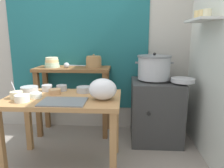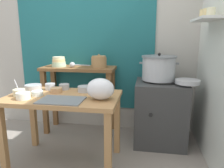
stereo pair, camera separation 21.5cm
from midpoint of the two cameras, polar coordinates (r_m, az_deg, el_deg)
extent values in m
plane|color=gray|center=(2.34, -7.51, -20.93)|extent=(9.00, 9.00, 0.00)
cube|color=#B2ADA3|center=(3.01, -0.19, 12.72)|extent=(4.40, 0.10, 2.60)
cube|color=#1E6066|center=(3.00, -5.23, 13.62)|extent=(1.90, 0.02, 2.10)
cube|color=silver|center=(2.37, 26.32, 15.23)|extent=(0.20, 0.56, 0.02)
cylinder|color=beige|center=(2.24, 27.52, 16.67)|extent=(0.07, 0.07, 0.08)
cylinder|color=#E5C684|center=(2.36, 26.54, 16.55)|extent=(0.08, 0.08, 0.08)
cylinder|color=#E5C684|center=(2.49, 25.64, 16.42)|extent=(0.08, 0.08, 0.09)
cube|color=#B27F4C|center=(2.14, -10.11, -3.59)|extent=(1.10, 0.66, 0.04)
cube|color=#B27F4C|center=(2.25, -24.68, -13.56)|extent=(0.06, 0.06, 0.68)
cube|color=#B27F4C|center=(1.92, 2.30, -17.06)|extent=(0.06, 0.06, 0.68)
cube|color=#B27F4C|center=(2.69, -18.04, -8.76)|extent=(0.06, 0.06, 0.68)
cube|color=#B27F4C|center=(2.42, 3.96, -10.59)|extent=(0.06, 0.06, 0.68)
cube|color=brown|center=(2.84, -6.77, 4.14)|extent=(0.96, 0.40, 0.04)
cube|color=brown|center=(2.94, -15.46, -4.90)|extent=(0.06, 0.06, 0.86)
cube|color=brown|center=(2.71, 1.42, -5.96)|extent=(0.06, 0.06, 0.86)
cube|color=brown|center=(3.21, -13.25, -3.37)|extent=(0.06, 0.06, 0.86)
cube|color=brown|center=(2.99, 2.21, -4.18)|extent=(0.06, 0.06, 0.86)
cube|color=#383838|center=(2.74, 14.91, -7.31)|extent=(0.60, 0.60, 0.76)
cylinder|color=black|center=(2.63, 15.37, 0.72)|extent=(0.36, 0.36, 0.02)
cylinder|color=black|center=(2.42, 12.81, -8.08)|extent=(0.04, 0.02, 0.04)
cylinder|color=#B7BABF|center=(2.62, 14.64, 3.91)|extent=(0.38, 0.38, 0.27)
cylinder|color=slate|center=(2.61, 14.81, 7.03)|extent=(0.41, 0.41, 0.02)
sphere|color=black|center=(2.61, 14.84, 7.65)|extent=(0.04, 0.04, 0.04)
cube|color=slate|center=(2.60, 10.09, 5.54)|extent=(0.04, 0.02, 0.02)
cube|color=slate|center=(2.64, 19.27, 5.15)|extent=(0.04, 0.02, 0.02)
cylinder|color=#A37A4C|center=(2.76, -1.27, 5.76)|extent=(0.20, 0.20, 0.13)
cylinder|color=#A37A4C|center=(2.75, -1.28, 7.28)|extent=(0.18, 0.18, 0.02)
sphere|color=#A37A4C|center=(2.75, -1.28, 7.74)|extent=(0.02, 0.02, 0.02)
cylinder|color=#B7D1AD|center=(2.90, -11.90, 4.87)|extent=(0.19, 0.19, 0.03)
cylinder|color=#B7D1AD|center=(2.90, -11.92, 5.49)|extent=(0.18, 0.18, 0.03)
cylinder|color=#E5C684|center=(2.89, -11.95, 6.16)|extent=(0.17, 0.17, 0.04)
cylinder|color=beige|center=(2.89, -11.98, 6.82)|extent=(0.15, 0.15, 0.03)
sphere|color=#B7BABF|center=(2.79, -8.39, 5.10)|extent=(0.07, 0.07, 0.07)
cylinder|color=#B7BABF|center=(2.73, -5.68, 5.02)|extent=(0.22, 0.04, 0.01)
cube|color=slate|center=(1.96, -10.31, -4.31)|extent=(0.40, 0.28, 0.01)
ellipsoid|color=white|center=(1.95, 0.03, -1.36)|extent=(0.26, 0.20, 0.20)
cylinder|color=#B7BABF|center=(2.53, 21.79, 0.55)|extent=(0.27, 0.27, 0.05)
cylinder|color=beige|center=(2.23, -21.01, -2.18)|extent=(0.11, 0.11, 0.07)
cylinder|color=beige|center=(2.22, -21.06, -1.49)|extent=(0.10, 0.10, 0.01)
cylinder|color=#B7BABF|center=(2.21, -21.36, -1.02)|extent=(0.07, 0.03, 0.16)
cylinder|color=#B7BABF|center=(2.17, 0.83, -2.02)|extent=(0.14, 0.14, 0.04)
cylinder|color=brown|center=(2.16, 0.83, -1.60)|extent=(0.12, 0.12, 0.01)
cylinder|color=#B7BABF|center=(2.40, -17.88, -0.98)|extent=(0.18, 0.18, 0.07)
cylinder|color=#BFB28C|center=(2.39, -17.92, -0.37)|extent=(0.15, 0.15, 0.01)
cylinder|color=tan|center=(2.26, -12.00, -1.65)|extent=(0.12, 0.12, 0.05)
cylinder|color=maroon|center=(2.25, -12.02, -1.17)|extent=(0.10, 0.10, 0.01)
cylinder|color=silver|center=(2.18, -16.65, -2.44)|extent=(0.11, 0.11, 0.05)
cylinder|color=brown|center=(2.17, -16.68, -1.98)|extent=(0.09, 0.09, 0.01)
cylinder|color=#B7BABF|center=(2.37, -10.10, -0.76)|extent=(0.11, 0.11, 0.06)
cylinder|color=maroon|center=(2.37, -10.12, -0.18)|extent=(0.09, 0.09, 0.01)
cylinder|color=#B7BABF|center=(2.25, -4.50, -1.33)|extent=(0.15, 0.15, 0.06)
cylinder|color=#337238|center=(2.25, -4.51, -0.75)|extent=(0.13, 0.13, 0.01)
cylinder|color=silver|center=(2.10, -19.93, -3.00)|extent=(0.13, 0.13, 0.06)
cylinder|color=#BFB28C|center=(2.10, -19.98, -2.34)|extent=(0.11, 0.11, 0.01)
cylinder|color=#B7BABF|center=(2.40, -13.70, -0.69)|extent=(0.11, 0.11, 0.07)
cylinder|color=maroon|center=(2.39, -13.74, -0.04)|extent=(0.09, 0.09, 0.01)
camera|label=1|loc=(0.11, -87.14, 0.63)|focal=34.32mm
camera|label=2|loc=(0.11, 92.86, -0.63)|focal=34.32mm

